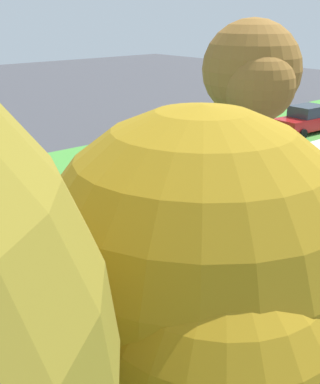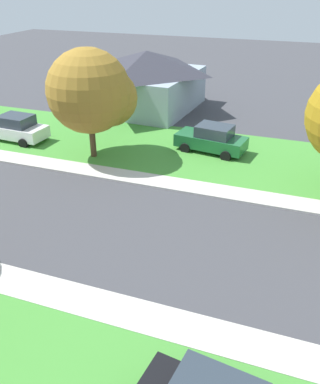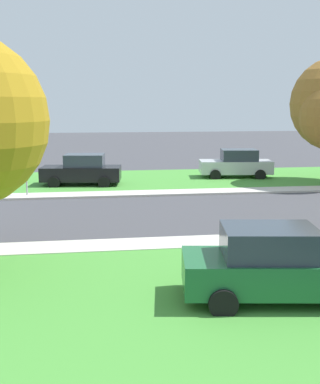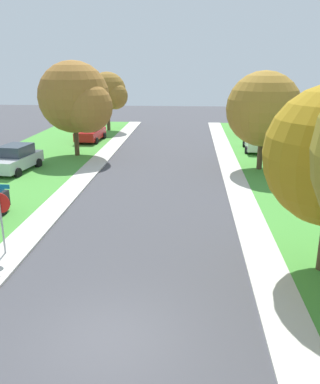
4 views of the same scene
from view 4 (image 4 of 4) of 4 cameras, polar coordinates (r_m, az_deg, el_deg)
The scene contains 11 objects.
ground_plane at distance 11.31m, azimuth -6.90°, elevation -19.85°, with size 120.00×120.00×0.00m, color #424247.
sidewalk_east at distance 22.04m, azimuth 11.29°, elevation -0.70°, with size 1.40×56.00×0.10m, color beige.
sidewalk_west at distance 22.85m, azimuth -12.79°, elevation -0.14°, with size 1.40×56.00×0.10m, color beige.
stop_sign_far_corner at distance 15.75m, azimuth -21.50°, elevation -2.03°, with size 0.92×0.92×2.77m.
car_red_driveway_right at distance 37.78m, azimuth -9.71°, elevation 8.28°, with size 2.21×4.39×1.76m.
car_white_far_down_street at distance 34.00m, azimuth 13.46°, elevation 7.03°, with size 2.22×4.39×1.76m.
car_maroon_near_corner at distance 40.88m, azimuth 13.53°, elevation 8.75°, with size 2.47×4.51×1.76m.
car_silver_kerbside_mid at distance 28.30m, azimuth -19.58°, elevation 4.41°, with size 2.45×4.50×1.76m.
tree_sidewalk_far at distance 27.32m, azimuth 14.92°, elevation 10.81°, with size 5.15×4.80×6.44m.
tree_across_left at distance 31.15m, azimuth -11.53°, elevation 12.56°, with size 5.63×5.24×7.08m.
tree_sidewalk_mid at distance 43.20m, azimuth -7.13°, elevation 13.70°, with size 4.10×3.82×6.03m.
Camera 4 is at (1.94, -8.77, 6.86)m, focal length 38.05 mm.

